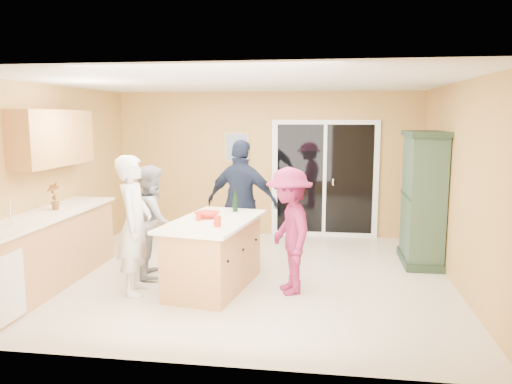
# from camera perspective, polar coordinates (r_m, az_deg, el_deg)

# --- Properties ---
(floor) EXTENTS (5.50, 5.50, 0.00)m
(floor) POSITION_cam_1_polar(r_m,az_deg,el_deg) (6.93, -1.37, -9.54)
(floor) COLOR beige
(floor) RESTS_ON ground
(ceiling) EXTENTS (5.50, 5.00, 0.10)m
(ceiling) POSITION_cam_1_polar(r_m,az_deg,el_deg) (6.60, -1.45, 12.45)
(ceiling) COLOR silver
(ceiling) RESTS_ON wall_back
(wall_back) EXTENTS (5.50, 0.10, 2.60)m
(wall_back) POSITION_cam_1_polar(r_m,az_deg,el_deg) (9.10, 1.24, 3.21)
(wall_back) COLOR #ECB961
(wall_back) RESTS_ON ground
(wall_front) EXTENTS (5.50, 0.10, 2.60)m
(wall_front) POSITION_cam_1_polar(r_m,az_deg,el_deg) (4.23, -7.11, -3.20)
(wall_front) COLOR #ECB961
(wall_front) RESTS_ON ground
(wall_left) EXTENTS (0.10, 5.00, 2.60)m
(wall_left) POSITION_cam_1_polar(r_m,az_deg,el_deg) (7.60, -22.32, 1.48)
(wall_left) COLOR #ECB961
(wall_left) RESTS_ON ground
(wall_right) EXTENTS (0.10, 5.00, 2.60)m
(wall_right) POSITION_cam_1_polar(r_m,az_deg,el_deg) (6.75, 22.28, 0.65)
(wall_right) COLOR #ECB961
(wall_right) RESTS_ON ground
(left_cabinet_run) EXTENTS (0.65, 3.05, 1.24)m
(left_cabinet_run) POSITION_cam_1_polar(r_m,az_deg,el_deg) (6.72, -24.22, -6.80)
(left_cabinet_run) COLOR #BD8149
(left_cabinet_run) RESTS_ON floor
(upper_cabinets) EXTENTS (0.35, 1.60, 0.75)m
(upper_cabinets) POSITION_cam_1_polar(r_m,az_deg,el_deg) (7.29, -22.18, 5.75)
(upper_cabinets) COLOR #BD8149
(upper_cabinets) RESTS_ON wall_left
(sliding_door) EXTENTS (1.90, 0.07, 2.10)m
(sliding_door) POSITION_cam_1_polar(r_m,az_deg,el_deg) (9.02, 7.84, 1.49)
(sliding_door) COLOR white
(sliding_door) RESTS_ON floor
(framed_picture) EXTENTS (0.46, 0.04, 0.56)m
(framed_picture) POSITION_cam_1_polar(r_m,az_deg,el_deg) (9.13, -2.21, 5.12)
(framed_picture) COLOR tan
(framed_picture) RESTS_ON wall_back
(kitchen_island) EXTENTS (1.17, 1.80, 0.88)m
(kitchen_island) POSITION_cam_1_polar(r_m,az_deg,el_deg) (6.38, -4.83, -7.29)
(kitchen_island) COLOR #BD8149
(kitchen_island) RESTS_ON floor
(green_hutch) EXTENTS (0.56, 1.06, 1.95)m
(green_hutch) POSITION_cam_1_polar(r_m,az_deg,el_deg) (7.68, 18.53, -0.88)
(green_hutch) COLOR #1E3122
(green_hutch) RESTS_ON floor
(woman_white) EXTENTS (0.49, 0.67, 1.71)m
(woman_white) POSITION_cam_1_polar(r_m,az_deg,el_deg) (6.25, -13.73, -3.69)
(woman_white) COLOR silver
(woman_white) RESTS_ON floor
(woman_grey) EXTENTS (0.78, 0.88, 1.52)m
(woman_grey) POSITION_cam_1_polar(r_m,az_deg,el_deg) (6.92, -11.69, -3.24)
(woman_grey) COLOR #9B9C9E
(woman_grey) RESTS_ON floor
(woman_navy) EXTENTS (1.15, 0.67, 1.84)m
(woman_navy) POSITION_cam_1_polar(r_m,az_deg,el_deg) (7.23, -1.60, -1.27)
(woman_navy) COLOR #171E33
(woman_navy) RESTS_ON floor
(woman_magenta) EXTENTS (0.89, 1.14, 1.56)m
(woman_magenta) POSITION_cam_1_polar(r_m,az_deg,el_deg) (6.12, 3.81, -4.45)
(woman_magenta) COLOR maroon
(woman_magenta) RESTS_ON floor
(serving_bowl) EXTENTS (0.38, 0.38, 0.07)m
(serving_bowl) POSITION_cam_1_polar(r_m,az_deg,el_deg) (6.41, -5.59, -2.59)
(serving_bowl) COLOR red
(serving_bowl) RESTS_ON kitchen_island
(tulip_vase) EXTENTS (0.23, 0.19, 0.37)m
(tulip_vase) POSITION_cam_1_polar(r_m,az_deg,el_deg) (7.07, -22.05, -0.42)
(tulip_vase) COLOR #B51C12
(tulip_vase) RESTS_ON left_cabinet_run
(tumbler_near) EXTENTS (0.09, 0.09, 0.12)m
(tumbler_near) POSITION_cam_1_polar(r_m,az_deg,el_deg) (5.88, -4.44, -3.36)
(tumbler_near) COLOR red
(tumbler_near) RESTS_ON kitchen_island
(tumbler_far) EXTENTS (0.08, 0.08, 0.10)m
(tumbler_far) POSITION_cam_1_polar(r_m,az_deg,el_deg) (6.22, -6.56, -2.83)
(tumbler_far) COLOR red
(tumbler_far) RESTS_ON kitchen_island
(wine_bottle) EXTENTS (0.07, 0.07, 0.31)m
(wine_bottle) POSITION_cam_1_polar(r_m,az_deg,el_deg) (6.76, -2.39, -1.25)
(wine_bottle) COLOR black
(wine_bottle) RESTS_ON kitchen_island
(white_plate) EXTENTS (0.25, 0.25, 0.01)m
(white_plate) POSITION_cam_1_polar(r_m,az_deg,el_deg) (6.05, -4.06, -3.52)
(white_plate) COLOR white
(white_plate) RESTS_ON kitchen_island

